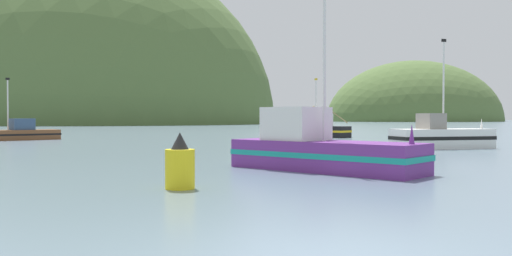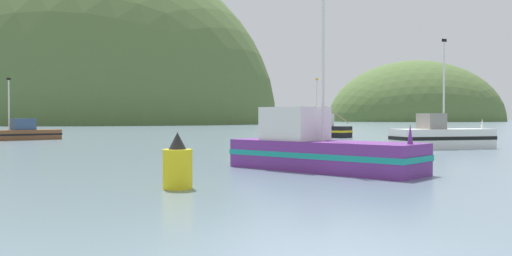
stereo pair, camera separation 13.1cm
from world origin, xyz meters
name	(u,v)px [view 1 (the left image)]	position (x,y,z in m)	size (l,w,h in m)	color
hill_mid_right	(414,121)	(149.10, 218.03, 0.00)	(89.65, 71.72, 59.96)	#516B38
hill_far_left	(105,124)	(0.42, 166.81, 0.00)	(110.07, 88.06, 106.76)	#516B38
fishing_boat_purple	(319,149)	(4.97, 11.88, 0.84)	(6.11, 8.01, 7.42)	#6B2D84
fishing_boat_white	(441,137)	(18.60, 22.51, 0.78)	(6.83, 2.53, 7.28)	white
fishing_boat_black	(320,130)	(19.25, 43.35, 0.78)	(9.44, 6.68, 6.18)	black
fishing_boat_brown	(7,134)	(-10.83, 44.60, 0.61)	(9.41, 5.66, 5.64)	brown
channel_buoy	(180,165)	(-1.11, 8.17, 0.69)	(0.87, 0.87, 1.65)	yellow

